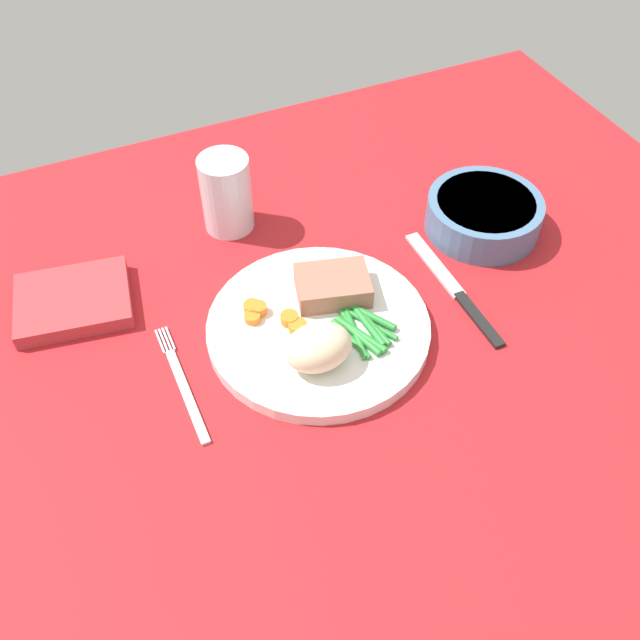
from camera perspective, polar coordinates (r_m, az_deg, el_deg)
dining_table at (r=81.77cm, az=-0.90°, el=-1.72°), size 120.00×90.00×2.00cm
dinner_plate at (r=80.44cm, az=0.00°, el=-0.85°), size 25.26×25.26×1.60cm
meat_portion at (r=82.29cm, az=1.03°, el=2.77°), size 9.66×8.12×2.67cm
mashed_potatoes at (r=74.72cm, az=-0.16°, el=-2.20°), size 7.35×5.67×4.80cm
carrot_slices at (r=80.33cm, az=-3.85°, el=0.34°), size 6.06×6.62×1.17cm
green_beans at (r=79.25cm, az=3.41°, el=-0.64°), size 6.45×8.97×0.89cm
fork at (r=77.99cm, az=-10.94°, el=-4.98°), size 1.44×16.60×0.40cm
knife at (r=87.11cm, az=10.72°, el=2.38°), size 1.70×20.50×0.64cm
water_glass at (r=92.59cm, az=-7.45°, el=9.60°), size 6.43×6.43×10.18cm
salad_bowl at (r=94.74cm, az=12.95°, el=8.33°), size 14.67×14.67×4.55cm
napkin at (r=88.10cm, az=-19.10°, el=1.44°), size 14.55×12.50×1.96cm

